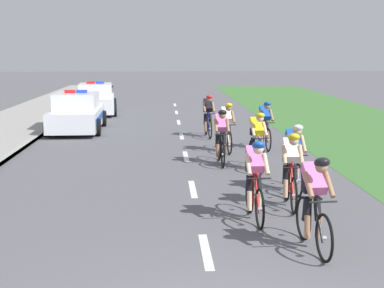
# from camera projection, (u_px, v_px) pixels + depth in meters

# --- Properties ---
(kerb_edge) EXTENTS (0.16, 60.00, 0.13)m
(kerb_edge) POSITION_uv_depth(u_px,v_px,m) (34.00, 139.00, 19.43)
(kerb_edge) COLOR #9E9E99
(kerb_edge) RESTS_ON ground
(lane_markings_centre) EXTENTS (0.14, 29.60, 0.01)m
(lane_markings_centre) POSITION_uv_depth(u_px,v_px,m) (183.00, 145.00, 18.62)
(lane_markings_centre) COLOR white
(lane_markings_centre) RESTS_ON ground
(cyclist_lead) EXTENTS (0.43, 1.72, 1.56)m
(cyclist_lead) POSITION_uv_depth(u_px,v_px,m) (315.00, 201.00, 8.67)
(cyclist_lead) COLOR black
(cyclist_lead) RESTS_ON ground
(cyclist_second) EXTENTS (0.42, 1.72, 1.56)m
(cyclist_second) POSITION_uv_depth(u_px,v_px,m) (255.00, 179.00, 10.20)
(cyclist_second) COLOR black
(cyclist_second) RESTS_ON ground
(cyclist_third) EXTENTS (0.44, 1.72, 1.56)m
(cyclist_third) POSITION_uv_depth(u_px,v_px,m) (291.00, 168.00, 11.10)
(cyclist_third) COLOR black
(cyclist_third) RESTS_ON ground
(cyclist_fourth) EXTENTS (0.42, 1.72, 1.56)m
(cyclist_fourth) POSITION_uv_depth(u_px,v_px,m) (294.00, 156.00, 12.36)
(cyclist_fourth) COLOR black
(cyclist_fourth) RESTS_ON ground
(cyclist_fifth) EXTENTS (0.44, 1.72, 1.56)m
(cyclist_fifth) POSITION_uv_depth(u_px,v_px,m) (257.00, 140.00, 14.64)
(cyclist_fifth) COLOR black
(cyclist_fifth) RESTS_ON ground
(cyclist_sixth) EXTENTS (0.42, 1.72, 1.56)m
(cyclist_sixth) POSITION_uv_depth(u_px,v_px,m) (221.00, 136.00, 15.35)
(cyclist_sixth) COLOR black
(cyclist_sixth) RESTS_ON ground
(cyclist_seventh) EXTENTS (0.43, 1.72, 1.56)m
(cyclist_seventh) POSITION_uv_depth(u_px,v_px,m) (265.00, 124.00, 17.78)
(cyclist_seventh) COLOR black
(cyclist_seventh) RESTS_ON ground
(cyclist_eighth) EXTENTS (0.44, 1.72, 1.56)m
(cyclist_eighth) POSITION_uv_depth(u_px,v_px,m) (227.00, 126.00, 17.27)
(cyclist_eighth) COLOR black
(cyclist_eighth) RESTS_ON ground
(cyclist_ninth) EXTENTS (0.44, 1.72, 1.56)m
(cyclist_ninth) POSITION_uv_depth(u_px,v_px,m) (208.00, 115.00, 20.26)
(cyclist_ninth) COLOR black
(cyclist_ninth) RESTS_ON ground
(police_car_nearest) EXTENTS (2.08, 4.44, 1.59)m
(police_car_nearest) POSITION_uv_depth(u_px,v_px,m) (77.00, 114.00, 21.73)
(police_car_nearest) COLOR silver
(police_car_nearest) RESTS_ON ground
(police_car_second) EXTENTS (2.29, 4.54, 1.59)m
(police_car_second) POSITION_uv_depth(u_px,v_px,m) (96.00, 100.00, 27.79)
(police_car_second) COLOR white
(police_car_second) RESTS_ON ground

